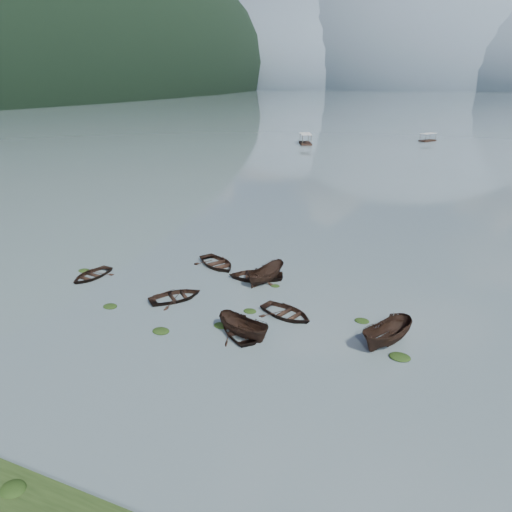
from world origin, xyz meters
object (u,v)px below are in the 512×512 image
at_px(rowboat_3, 238,332).
at_px(pontoon_centre, 427,141).
at_px(rowboat_0, 92,277).
at_px(pontoon_left, 305,144).

xyz_separation_m(rowboat_3, pontoon_centre, (6.36, 111.71, 0.00)).
relative_size(rowboat_0, rowboat_3, 0.96).
bearing_deg(pontoon_left, rowboat_0, -108.52).
bearing_deg(pontoon_left, pontoon_centre, 8.78).
distance_m(rowboat_0, rowboat_3, 15.87).
distance_m(rowboat_0, pontoon_left, 90.16).
xyz_separation_m(rowboat_0, pontoon_centre, (21.84, 108.21, 0.00)).
bearing_deg(pontoon_centre, rowboat_3, -61.43).
bearing_deg(pontoon_centre, pontoon_left, -116.11).
relative_size(pontoon_left, pontoon_centre, 1.28).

